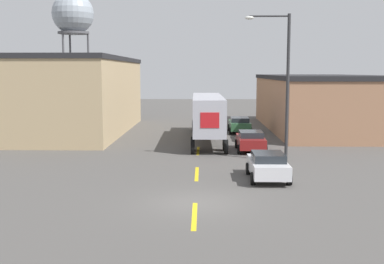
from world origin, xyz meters
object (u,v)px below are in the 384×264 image
object	(u,v)px
parked_car_right_far	(240,124)
water_tower	(73,15)
semi_truck	(207,113)
parked_car_right_near	(268,165)
parked_car_right_mid	(251,140)
street_lamp	(283,78)

from	to	relation	value
parked_car_right_far	water_tower	distance (m)	33.61
semi_truck	parked_car_right_near	distance (m)	15.00
parked_car_right_far	parked_car_right_mid	xyz separation A→B (m)	(0.00, -10.52, 0.00)
parked_car_right_near	parked_car_right_mid	world-z (taller)	same
semi_truck	street_lamp	size ratio (longest dim) A/B	1.66
parked_car_right_far	street_lamp	world-z (taller)	street_lamp
water_tower	street_lamp	distance (m)	44.51
parked_car_right_far	parked_car_right_mid	bearing A→B (deg)	-90.00
semi_truck	parked_car_right_mid	size ratio (longest dim) A/B	3.74
semi_truck	parked_car_right_mid	bearing A→B (deg)	-60.43
water_tower	street_lamp	xyz separation A→B (m)	(23.02, -37.21, -8.18)
parked_car_right_far	water_tower	size ratio (longest dim) A/B	0.25
water_tower	street_lamp	bearing A→B (deg)	-58.25
water_tower	street_lamp	world-z (taller)	water_tower
parked_car_right_near	parked_car_right_far	world-z (taller)	same
parked_car_right_mid	water_tower	distance (m)	41.40
street_lamp	water_tower	bearing A→B (deg)	121.75
water_tower	semi_truck	bearing A→B (deg)	-56.46
parked_car_right_near	street_lamp	bearing A→B (deg)	73.22
parked_car_right_near	street_lamp	world-z (taller)	street_lamp
parked_car_right_near	parked_car_right_far	xyz separation A→B (m)	(0.00, 19.82, 0.00)
semi_truck	water_tower	size ratio (longest dim) A/B	0.93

